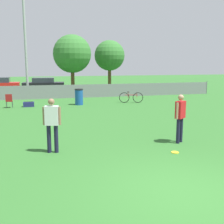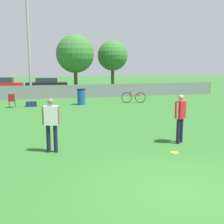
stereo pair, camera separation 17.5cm
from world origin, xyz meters
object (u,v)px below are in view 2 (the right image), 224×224
light_pole (28,34)px  parked_car_red (3,84)px  tree_near_pole (75,54)px  trash_bin (81,97)px  folding_chair_sideline (12,100)px  gear_bag_sideline (31,104)px  player_defender_red (180,115)px  player_receiver_white (51,121)px  parked_car_dark (47,84)px  bicycle_sideline (134,97)px  tree_far_right (113,56)px  frisbee_disc (174,153)px

light_pole → parked_car_red: size_ratio=2.22×
light_pole → parked_car_red: 8.56m
tree_near_pole → trash_bin: (-0.37, -5.89, -3.09)m
folding_chair_sideline → gear_bag_sideline: 1.26m
tree_near_pole → player_defender_red: tree_near_pole is taller
tree_near_pole → parked_car_red: size_ratio=1.33×
player_defender_red → parked_car_red: (-8.46, 22.22, -0.33)m
player_receiver_white → trash_bin: bearing=92.1°
light_pole → parked_car_dark: (1.49, 6.40, -4.54)m
tree_near_pole → parked_car_red: 9.53m
light_pole → bicycle_sideline: bearing=-35.4°
light_pole → player_receiver_white: (1.06, -15.54, -4.20)m
light_pole → parked_car_red: bearing=114.0°
player_defender_red → bicycle_sideline: bearing=44.9°
parked_car_dark → light_pole: bearing=-97.3°
gear_bag_sideline → tree_far_right: bearing=45.5°
player_defender_red → light_pole: bearing=74.1°
light_pole → tree_near_pole: light_pole is taller
bicycle_sideline → parked_car_red: parked_car_red is taller
trash_bin → gear_bag_sideline: bearing=179.8°
parked_car_dark → player_receiver_white: bearing=-85.4°
tree_near_pole → player_receiver_white: 16.65m
tree_near_pole → player_defender_red: bearing=-84.2°
tree_far_right → parked_car_dark: bearing=148.1°
player_receiver_white → parked_car_red: 22.54m
player_receiver_white → gear_bag_sideline: size_ratio=2.51×
light_pole → trash_bin: size_ratio=8.02×
folding_chair_sideline → parked_car_dark: bearing=-101.9°
player_defender_red → player_receiver_white: 4.46m
player_defender_red → frisbee_disc: player_defender_red is taller
tree_far_right → frisbee_disc: (-2.92, -19.12, -3.56)m
bicycle_sideline → parked_car_dark: size_ratio=0.38×
light_pole → parked_car_dark: light_pole is taller
player_defender_red → trash_bin: 10.56m
tree_near_pole → parked_car_dark: (-2.36, 5.74, -2.98)m
frisbee_disc → parked_car_dark: 23.26m
player_receiver_white → tree_far_right: bearing=85.1°
player_defender_red → bicycle_sideline: size_ratio=1.03×
frisbee_disc → gear_bag_sideline: gear_bag_sideline is taller
tree_near_pole → bicycle_sideline: tree_near_pole is taller
tree_near_pole → parked_car_red: tree_near_pole is taller
player_receiver_white → parked_car_dark: (0.43, 21.94, -0.35)m
light_pole → gear_bag_sideline: bearing=-88.5°
player_defender_red → parked_car_dark: player_defender_red is taller
bicycle_sideline → light_pole: bearing=160.1°
tree_near_pole → folding_chair_sideline: bearing=-128.9°
player_defender_red → parked_car_dark: size_ratio=0.39×
parked_car_red → parked_car_dark: bearing=-2.0°
tree_far_right → parked_car_red: (-10.68, 4.12, -2.89)m
light_pole → trash_bin: (3.48, -5.23, -4.65)m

